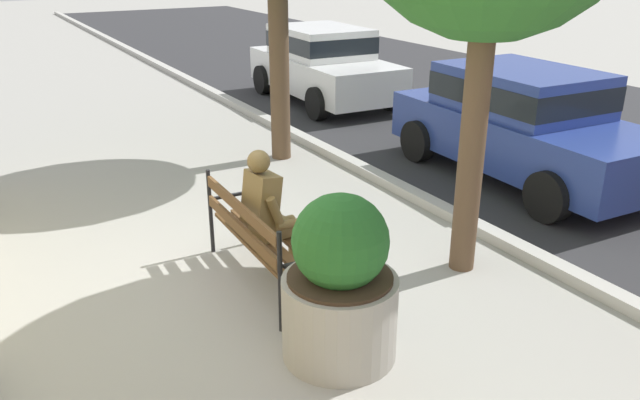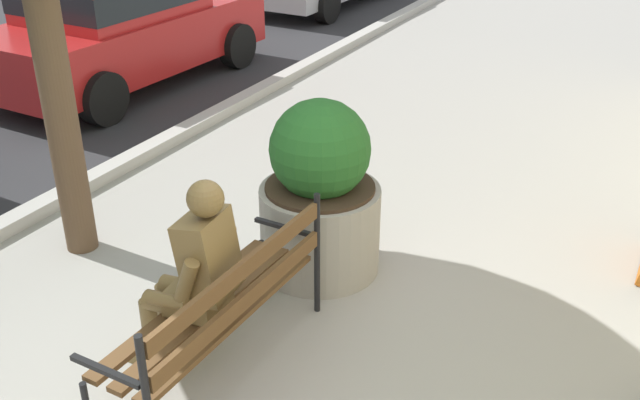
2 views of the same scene
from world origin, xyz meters
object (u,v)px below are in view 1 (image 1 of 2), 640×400
object	(u,v)px
bronze_statue_seated	(275,216)
parked_car_white	(322,62)
concrete_planter	(340,286)
parked_car_blue	(522,120)
park_bench	(257,233)

from	to	relation	value
bronze_statue_seated	parked_car_white	distance (m)	7.94
concrete_planter	parked_car_white	xyz separation A→B (m)	(-8.05, 4.52, 0.21)
parked_car_blue	park_bench	bearing A→B (deg)	-77.72
park_bench	concrete_planter	bearing A→B (deg)	3.16
parked_car_blue	bronze_statue_seated	bearing A→B (deg)	-77.38
park_bench	parked_car_white	bearing A→B (deg)	145.31
bronze_statue_seated	parked_car_white	world-z (taller)	parked_car_white
bronze_statue_seated	parked_car_blue	xyz separation A→B (m)	(-0.98, 4.38, 0.17)
parked_car_blue	concrete_planter	bearing A→B (deg)	-61.91
concrete_planter	bronze_statue_seated	bearing A→B (deg)	174.58
parked_car_white	parked_car_blue	distance (m)	5.64
park_bench	parked_car_white	distance (m)	8.08
concrete_planter	parked_car_blue	bearing A→B (deg)	118.09
bronze_statue_seated	concrete_planter	distance (m)	1.44
bronze_statue_seated	concrete_planter	size ratio (longest dim) A/B	0.98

